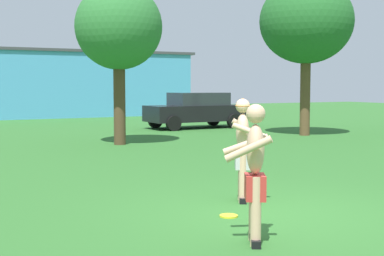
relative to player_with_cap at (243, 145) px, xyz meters
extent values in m
plane|color=#2D6628|center=(-0.10, -0.94, -0.95)|extent=(80.00, 80.00, 0.00)
cube|color=black|center=(0.05, 0.11, -0.90)|extent=(0.22, 0.28, 0.09)
cylinder|color=#E0AD89|center=(0.05, 0.11, -0.52)|extent=(0.13, 0.13, 0.85)
cube|color=black|center=(-0.07, -0.10, -0.90)|extent=(0.22, 0.28, 0.09)
cylinder|color=#E0AD89|center=(-0.07, -0.10, -0.52)|extent=(0.13, 0.13, 0.85)
cube|color=#B7B7BC|center=(-0.01, 0.00, -0.25)|extent=(0.37, 0.40, 0.31)
ellipsoid|color=#E0AD89|center=(-0.01, 0.00, 0.22)|extent=(0.34, 0.38, 0.62)
cylinder|color=#E0AD89|center=(0.19, 0.14, 0.25)|extent=(0.54, 0.32, 0.37)
cylinder|color=#E0AD89|center=(-0.02, -0.23, 0.25)|extent=(0.56, 0.33, 0.29)
sphere|color=#E0AD89|center=(-0.01, 0.00, 0.65)|extent=(0.24, 0.24, 0.24)
cone|color=orange|center=(-0.01, 0.00, 0.71)|extent=(0.34, 0.34, 0.13)
cube|color=black|center=(-1.28, -2.23, -0.90)|extent=(0.22, 0.28, 0.09)
cylinder|color=#E0AD89|center=(-1.28, -2.23, -0.52)|extent=(0.13, 0.13, 0.85)
cube|color=black|center=(-1.15, -2.00, -0.90)|extent=(0.22, 0.28, 0.09)
cylinder|color=#E0AD89|center=(-1.15, -2.00, -0.52)|extent=(0.13, 0.13, 0.85)
cube|color=red|center=(-1.21, -2.12, -0.25)|extent=(0.39, 0.43, 0.31)
ellipsoid|color=#E0AD89|center=(-1.21, -2.12, 0.21)|extent=(0.36, 0.41, 0.62)
cylinder|color=#E0AD89|center=(-1.41, -2.27, 0.25)|extent=(0.50, 0.43, 0.33)
cylinder|color=#E0AD89|center=(-1.19, -1.87, 0.25)|extent=(0.55, 0.36, 0.28)
sphere|color=#E0AD89|center=(-1.21, -2.12, 0.65)|extent=(0.24, 0.24, 0.24)
cylinder|color=yellow|center=(-0.78, -0.81, -0.93)|extent=(0.27, 0.27, 0.03)
cube|color=black|center=(6.61, 13.98, -0.28)|extent=(4.32, 1.85, 0.70)
cube|color=#282D33|center=(6.81, 13.99, 0.35)|extent=(2.43, 1.61, 0.56)
cylinder|color=black|center=(5.12, 13.07, -0.63)|extent=(0.64, 0.23, 0.64)
cylinder|color=black|center=(5.10, 14.87, -0.63)|extent=(0.64, 0.23, 0.64)
cylinder|color=black|center=(8.13, 13.10, -0.63)|extent=(0.64, 0.23, 0.64)
cylinder|color=black|center=(8.11, 14.90, -0.63)|extent=(0.64, 0.23, 0.64)
cube|color=#4C9ED1|center=(4.58, 26.04, 0.96)|extent=(13.90, 4.77, 3.81)
cube|color=#3F3F44|center=(4.58, 26.04, 2.95)|extent=(14.45, 4.96, 0.16)
cylinder|color=brown|center=(8.68, 8.93, 0.66)|extent=(0.38, 0.38, 3.20)
ellipsoid|color=#236028|center=(8.68, 8.93, 3.37)|extent=(3.52, 3.52, 3.19)
cylinder|color=#4C3823|center=(1.28, 9.18, 0.47)|extent=(0.38, 0.38, 2.82)
ellipsoid|color=#2D7033|center=(1.28, 9.18, 2.84)|extent=(2.78, 2.78, 2.74)
camera|label=1|loc=(-5.01, -7.63, 1.00)|focal=51.69mm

